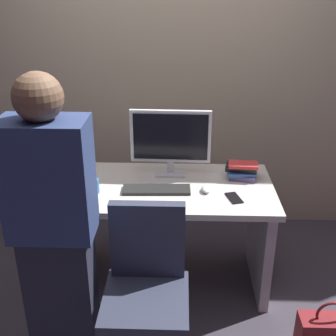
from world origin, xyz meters
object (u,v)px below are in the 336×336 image
object	(u,v)px
office_chair	(147,301)
cell_phone	(234,198)
handbag	(328,336)
person_at_desk	(55,235)
cup_near_keyboard	(93,186)
keyboard	(157,190)
mouse	(206,189)
monitor	(170,139)
desk	(168,217)
book_stack	(242,170)

from	to	relation	value
office_chair	cell_phone	bearing A→B (deg)	48.72
cell_phone	handbag	xyz separation A→B (m)	(0.51, -0.49, -0.61)
person_at_desk	cell_phone	xyz separation A→B (m)	(0.94, 0.59, -0.09)
cup_near_keyboard	keyboard	bearing A→B (deg)	5.16
keyboard	mouse	xyz separation A→B (m)	(0.31, 0.00, 0.01)
monitor	keyboard	xyz separation A→B (m)	(-0.08, -0.26, -0.25)
desk	monitor	xyz separation A→B (m)	(0.01, 0.19, 0.49)
cup_near_keyboard	mouse	bearing A→B (deg)	3.15
handbag	office_chair	bearing A→B (deg)	-175.53
keyboard	handbag	world-z (taller)	keyboard
mouse	cup_near_keyboard	distance (m)	0.71
person_at_desk	book_stack	world-z (taller)	person_at_desk
mouse	keyboard	bearing A→B (deg)	-179.38
handbag	person_at_desk	bearing A→B (deg)	-176.01
office_chair	keyboard	size ratio (longest dim) A/B	2.19
book_stack	keyboard	bearing A→B (deg)	-158.67
monitor	cell_phone	xyz separation A→B (m)	(0.40, -0.35, -0.25)
monitor	mouse	bearing A→B (deg)	-47.85
desk	cell_phone	xyz separation A→B (m)	(0.41, -0.16, 0.24)
desk	keyboard	world-z (taller)	keyboard
cell_phone	handbag	distance (m)	0.94
person_at_desk	keyboard	distance (m)	0.82
book_stack	cell_phone	size ratio (longest dim) A/B	1.59
office_chair	handbag	xyz separation A→B (m)	(1.02, 0.08, -0.29)
cup_near_keyboard	book_stack	bearing A→B (deg)	14.97
handbag	book_stack	bearing A→B (deg)	118.34
cup_near_keyboard	handbag	world-z (taller)	cup_near_keyboard
desk	book_stack	distance (m)	0.59
monitor	keyboard	world-z (taller)	monitor
keyboard	handbag	distance (m)	1.31
keyboard	handbag	xyz separation A→B (m)	(1.00, -0.58, -0.62)
person_at_desk	office_chair	bearing A→B (deg)	2.90
cell_phone	keyboard	bearing A→B (deg)	154.16
desk	office_chair	distance (m)	0.74
monitor	keyboard	bearing A→B (deg)	-107.14
desk	keyboard	bearing A→B (deg)	-133.32
book_stack	handbag	xyz separation A→B (m)	(0.43, -0.80, -0.66)
desk	mouse	bearing A→B (deg)	-16.79
cell_phone	mouse	bearing A→B (deg)	136.37
desk	person_at_desk	distance (m)	0.98
monitor	handbag	bearing A→B (deg)	-42.45
cup_near_keyboard	handbag	xyz separation A→B (m)	(1.39, -0.54, -0.65)
mouse	office_chair	bearing A→B (deg)	-116.78
person_at_desk	cup_near_keyboard	xyz separation A→B (m)	(0.06, 0.64, -0.05)
book_stack	handbag	size ratio (longest dim) A/B	0.61
office_chair	book_stack	size ratio (longest dim) A/B	4.10
office_chair	mouse	world-z (taller)	office_chair
desk	person_at_desk	xyz separation A→B (m)	(-0.53, -0.75, 0.33)
monitor	handbag	distance (m)	1.51
office_chair	monitor	bearing A→B (deg)	83.87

